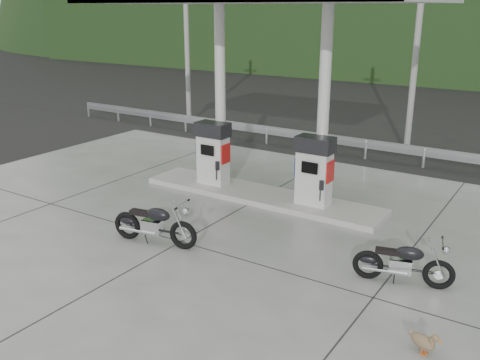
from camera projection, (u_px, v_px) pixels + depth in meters
The scene contains 15 objects.
ground at pixel (207, 228), 12.89m from camera, with size 160.00×160.00×0.00m, color black.
forecourt_apron at pixel (207, 228), 12.88m from camera, with size 18.00×14.00×0.02m, color slate.
pump_island at pixel (260, 195), 14.85m from camera, with size 7.00×1.40×0.15m, color #9C9A91.
gas_pump_left at pixel (213, 153), 15.38m from camera, with size 0.95×0.55×1.80m, color silver, non-canonical shape.
gas_pump_right at pixel (314, 171), 13.73m from camera, with size 0.95×0.55×1.80m, color silver, non-canonical shape.
canopy_column_left at pixel (220, 96), 15.21m from camera, with size 0.30×0.30×5.00m, color silver.
canopy_column_right at pixel (324, 107), 13.55m from camera, with size 0.30×0.30×5.00m, color silver.
guardrail at pixel (340, 136), 19.06m from camera, with size 26.00×0.16×1.42m, color #979A9F, non-canonical shape.
road at pixel (372, 136), 22.07m from camera, with size 60.00×7.00×0.01m, color black.
utility_pole_a at pixel (187, 33), 23.38m from camera, with size 0.22×0.22×8.00m, color gray.
utility_pole_b at pixel (417, 40), 18.20m from camera, with size 0.22×0.22×8.00m, color gray.
tree_band at pixel (471, 40), 35.91m from camera, with size 80.00×6.00×6.00m, color black.
motorcycle_left at pixel (154, 224), 11.87m from camera, with size 1.95×0.62×0.92m, color black, non-canonical shape.
motorcycle_right at pixel (403, 263), 10.15m from camera, with size 1.77×0.56×0.84m, color black, non-canonical shape.
duck at pixel (423, 342), 8.16m from camera, with size 0.51×0.14×0.36m, color brown, non-canonical shape.
Camera 1 is at (7.14, -9.56, 5.08)m, focal length 40.00 mm.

